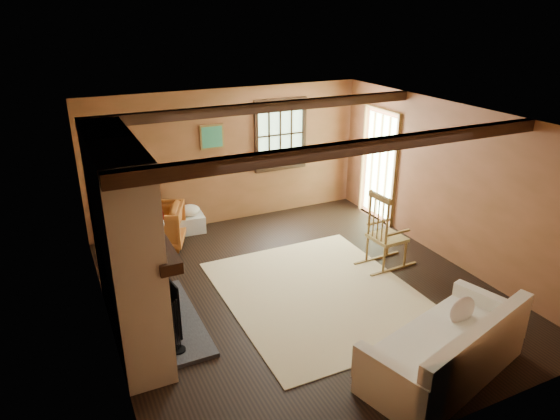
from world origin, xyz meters
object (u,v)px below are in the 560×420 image
fireplace (127,250)px  laundry_basket (190,224)px  sofa (448,353)px  armchair (159,226)px  rocking_chair (385,235)px

fireplace → laundry_basket: size_ratio=4.80×
fireplace → sofa: size_ratio=1.14×
sofa → laundry_basket: bearing=91.4°
sofa → armchair: 4.88m
rocking_chair → sofa: size_ratio=0.56×
laundry_basket → armchair: (-0.59, -0.33, 0.20)m
fireplace → rocking_chair: 3.76m
rocking_chair → laundry_basket: bearing=40.4°
fireplace → laundry_basket: bearing=61.5°
fireplace → rocking_chair: (3.71, 0.09, -0.60)m
laundry_basket → sofa: bearing=-73.0°
rocking_chair → sofa: bearing=156.5°
sofa → fireplace: bearing=126.6°
fireplace → sofa: 3.69m
laundry_basket → rocking_chair: bearing=-46.6°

